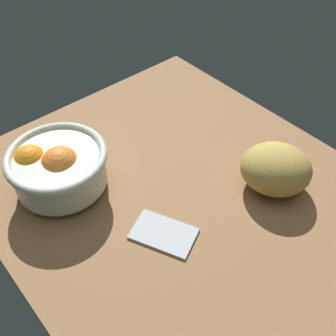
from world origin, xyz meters
The scene contains 4 objects.
ground_plane centered at (0.00, 0.00, -1.50)cm, with size 79.83×67.27×3.00cm, color #926742.
fruit_bowl centered at (17.38, 16.97, 5.60)cm, with size 19.14×19.14×10.28cm.
bread_loaf centered at (-9.67, -15.01, 4.54)cm, with size 13.63×12.22×9.08cm, color tan.
napkin_folded centered at (-4.65, 9.15, 0.48)cm, with size 11.20×6.93×0.95cm, color silver.
Camera 1 is at (-37.17, 36.28, 60.30)cm, focal length 43.33 mm.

